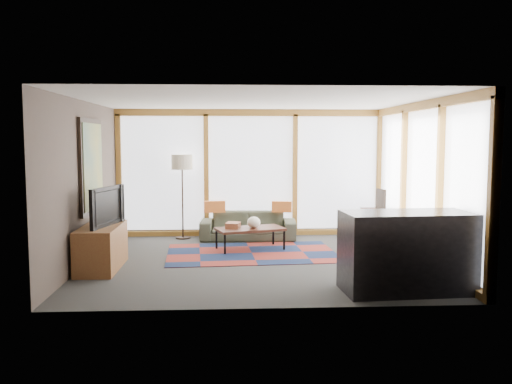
{
  "coord_description": "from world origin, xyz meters",
  "views": [
    {
      "loc": [
        -0.48,
        -8.7,
        1.98
      ],
      "look_at": [
        0.0,
        0.4,
        1.1
      ],
      "focal_mm": 38.0,
      "sensor_mm": 36.0,
      "label": 1
    }
  ],
  "objects": [
    {
      "name": "shelf_picture",
      "position": [
        2.49,
        1.59,
        0.82
      ],
      "size": [
        0.12,
        0.32,
        0.42
      ],
      "primitive_type": "cube",
      "rotation": [
        0.0,
        0.0,
        0.24
      ],
      "color": "black",
      "rests_on": "bookshelf"
    },
    {
      "name": "ground",
      "position": [
        0.0,
        0.0,
        0.0
      ],
      "size": [
        5.5,
        5.5,
        0.0
      ],
      "primitive_type": "plane",
      "color": "#32322F",
      "rests_on": "ground"
    },
    {
      "name": "floor_lamp",
      "position": [
        -1.38,
        2.12,
        0.84
      ],
      "size": [
        0.42,
        0.42,
        1.69
      ],
      "primitive_type": null,
      "color": "black",
      "rests_on": "ground"
    },
    {
      "name": "pillow_right",
      "position": [
        0.59,
        1.92,
        0.66
      ],
      "size": [
        0.41,
        0.19,
        0.22
      ],
      "primitive_type": "cube",
      "rotation": [
        0.0,
        0.0,
        -0.2
      ],
      "color": "#D06929",
      "rests_on": "sofa"
    },
    {
      "name": "tv_console",
      "position": [
        -2.42,
        -0.4,
        0.33
      ],
      "size": [
        0.56,
        1.34,
        0.67
      ],
      "primitive_type": "cube",
      "color": "brown",
      "rests_on": "ground"
    },
    {
      "name": "room_envelope",
      "position": [
        0.49,
        0.56,
        1.54
      ],
      "size": [
        5.52,
        5.02,
        2.62
      ],
      "color": "#493E36",
      "rests_on": "ground"
    },
    {
      "name": "bowl_a",
      "position": [
        2.48,
        0.31,
        0.66
      ],
      "size": [
        0.2,
        0.2,
        0.1
      ],
      "primitive_type": "ellipsoid",
      "rotation": [
        0.0,
        0.0,
        0.03
      ],
      "color": "black",
      "rests_on": "bookshelf"
    },
    {
      "name": "television",
      "position": [
        -2.41,
        -0.38,
        0.97
      ],
      "size": [
        0.39,
        1.05,
        0.6
      ],
      "primitive_type": "imported",
      "rotation": [
        0.0,
        0.0,
        1.32
      ],
      "color": "black",
      "rests_on": "tv_console"
    },
    {
      "name": "pillow_left",
      "position": [
        -0.74,
        1.94,
        0.66
      ],
      "size": [
        0.43,
        0.19,
        0.23
      ],
      "primitive_type": "cube",
      "rotation": [
        0.0,
        0.0,
        0.17
      ],
      "color": "#D06929",
      "rests_on": "sofa"
    },
    {
      "name": "rug",
      "position": [
        -0.06,
        0.6,
        0.01
      ],
      "size": [
        3.03,
        2.05,
        0.01
      ],
      "primitive_type": "cube",
      "rotation": [
        0.0,
        0.0,
        0.06
      ],
      "color": "maroon",
      "rests_on": "ground"
    },
    {
      "name": "vase",
      "position": [
        -0.01,
        0.93,
        0.5
      ],
      "size": [
        0.24,
        0.24,
        0.21
      ],
      "primitive_type": "ellipsoid",
      "rotation": [
        0.0,
        0.0,
        -0.01
      ],
      "color": "silver",
      "rests_on": "coffee_table"
    },
    {
      "name": "bar_counter",
      "position": [
        1.85,
        -1.87,
        0.52
      ],
      "size": [
        1.7,
        0.88,
        1.05
      ],
      "primitive_type": "cube",
      "rotation": [
        0.0,
        0.0,
        0.07
      ],
      "color": "black",
      "rests_on": "ground"
    },
    {
      "name": "coffee_table",
      "position": [
        -0.08,
        0.94,
        0.2
      ],
      "size": [
        1.32,
        0.93,
        0.4
      ],
      "primitive_type": null,
      "rotation": [
        0.0,
        0.0,
        0.3
      ],
      "color": "black",
      "rests_on": "ground"
    },
    {
      "name": "book_stack",
      "position": [
        -0.39,
        0.96,
        0.45
      ],
      "size": [
        0.29,
        0.34,
        0.1
      ],
      "primitive_type": "cube",
      "rotation": [
        0.0,
        0.0,
        -0.21
      ],
      "color": "brown",
      "rests_on": "coffee_table"
    },
    {
      "name": "bookshelf",
      "position": [
        2.43,
        0.86,
        0.31
      ],
      "size": [
        0.44,
        2.44,
        0.61
      ],
      "primitive_type": null,
      "color": "black",
      "rests_on": "ground"
    },
    {
      "name": "sofa",
      "position": [
        -0.08,
        1.95,
        0.27
      ],
      "size": [
        1.92,
        0.84,
        0.55
      ],
      "primitive_type": "imported",
      "rotation": [
        0.0,
        0.0,
        -0.06
      ],
      "color": "#373A2A",
      "rests_on": "ground"
    },
    {
      "name": "bowl_b",
      "position": [
        2.42,
        0.7,
        0.65
      ],
      "size": [
        0.21,
        0.21,
        0.09
      ],
      "primitive_type": "ellipsoid",
      "rotation": [
        0.0,
        0.0,
        0.21
      ],
      "color": "black",
      "rests_on": "bookshelf"
    }
  ]
}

